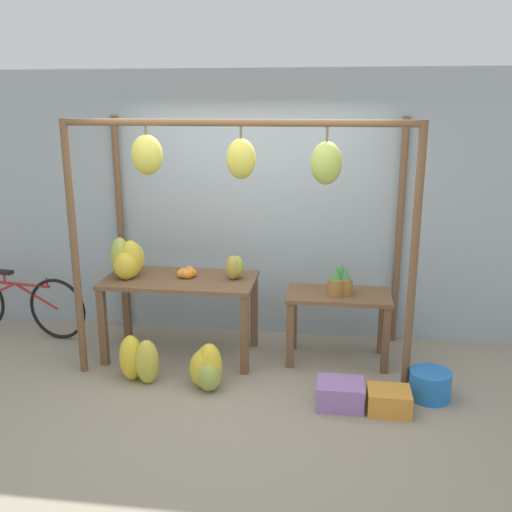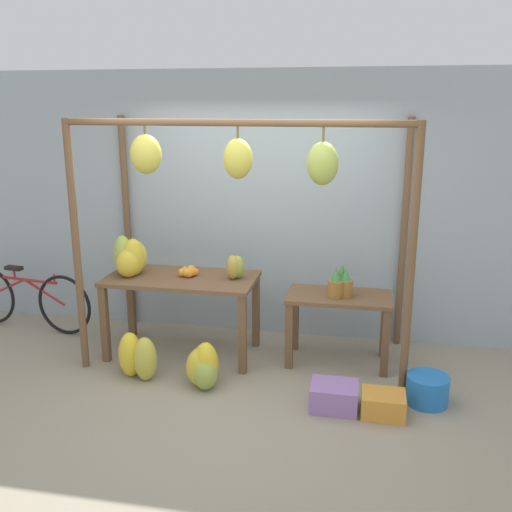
% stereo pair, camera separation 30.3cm
% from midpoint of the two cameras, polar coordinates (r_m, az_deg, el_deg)
% --- Properties ---
extents(ground_plane, '(20.00, 20.00, 0.00)m').
position_cam_midpoint_polar(ground_plane, '(5.11, -1.07, -13.75)').
color(ground_plane, gray).
extents(shop_wall_back, '(8.00, 0.08, 2.80)m').
position_cam_midpoint_polar(shop_wall_back, '(6.06, 1.90, 4.97)').
color(shop_wall_back, '#99A8B2').
rests_on(shop_wall_back, ground_plane).
extents(stall_awning, '(3.04, 1.30, 2.34)m').
position_cam_midpoint_polar(stall_awning, '(5.03, -0.01, 6.49)').
color(stall_awning, brown).
rests_on(stall_awning, ground_plane).
extents(display_table_main, '(1.47, 0.74, 0.81)m').
position_cam_midpoint_polar(display_table_main, '(5.66, -5.93, -3.29)').
color(display_table_main, brown).
rests_on(display_table_main, ground_plane).
extents(display_table_side, '(0.99, 0.54, 0.69)m').
position_cam_midpoint_polar(display_table_side, '(5.57, 9.82, -5.31)').
color(display_table_side, brown).
rests_on(display_table_side, ground_plane).
extents(banana_pile_on_table, '(0.37, 0.45, 0.40)m').
position_cam_midpoint_polar(banana_pile_on_table, '(5.71, -11.03, -0.19)').
color(banana_pile_on_table, gold).
rests_on(banana_pile_on_table, display_table_main).
extents(orange_pile, '(0.19, 0.21, 0.09)m').
position_cam_midpoint_polar(orange_pile, '(5.63, -5.19, -1.60)').
color(orange_pile, orange).
rests_on(orange_pile, display_table_main).
extents(pineapple_cluster, '(0.23, 0.23, 0.30)m').
position_cam_midpoint_polar(pineapple_cluster, '(5.46, 10.07, -2.75)').
color(pineapple_cluster, olive).
rests_on(pineapple_cluster, display_table_side).
extents(banana_pile_ground_left, '(0.45, 0.34, 0.43)m').
position_cam_midpoint_polar(banana_pile_ground_left, '(5.39, -10.25, -9.87)').
color(banana_pile_ground_left, gold).
rests_on(banana_pile_ground_left, ground_plane).
extents(banana_pile_ground_right, '(0.37, 0.42, 0.42)m').
position_cam_midpoint_polar(banana_pile_ground_right, '(5.18, -3.49, -11.02)').
color(banana_pile_ground_right, yellow).
rests_on(banana_pile_ground_right, ground_plane).
extents(fruit_crate_white, '(0.39, 0.32, 0.21)m').
position_cam_midpoint_polar(fruit_crate_white, '(4.94, 9.63, -13.68)').
color(fruit_crate_white, '#9970B7').
rests_on(fruit_crate_white, ground_plane).
extents(blue_bucket, '(0.35, 0.35, 0.25)m').
position_cam_midpoint_polar(blue_bucket, '(5.19, 18.41, -12.57)').
color(blue_bucket, blue).
rests_on(blue_bucket, ground_plane).
extents(parked_bicycle, '(1.67, 0.26, 0.72)m').
position_cam_midpoint_polar(parked_bicycle, '(6.81, -20.83, -4.01)').
color(parked_bicycle, black).
rests_on(parked_bicycle, ground_plane).
extents(papaya_pile, '(0.22, 0.23, 0.24)m').
position_cam_midpoint_polar(papaya_pile, '(5.50, -0.52, -1.13)').
color(papaya_pile, '#B2993D').
rests_on(papaya_pile, display_table_main).
extents(fruit_crate_purple, '(0.35, 0.29, 0.19)m').
position_cam_midpoint_polar(fruit_crate_purple, '(4.92, 14.38, -14.19)').
color(fruit_crate_purple, orange).
rests_on(fruit_crate_purple, ground_plane).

